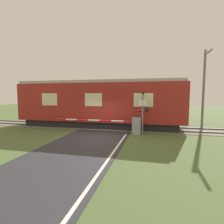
% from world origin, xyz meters
% --- Properties ---
extents(ground_plane, '(80.00, 80.00, 0.00)m').
position_xyz_m(ground_plane, '(0.00, 0.00, 0.00)').
color(ground_plane, '#4C6033').
extents(track_bed, '(36.00, 3.20, 0.13)m').
position_xyz_m(track_bed, '(0.00, 3.56, 0.02)').
color(track_bed, slate).
rests_on(track_bed, ground_plane).
extents(train, '(14.21, 2.84, 4.01)m').
position_xyz_m(train, '(-0.92, 3.56, 2.05)').
color(train, black).
rests_on(train, ground_plane).
extents(crossing_barrier, '(6.82, 0.44, 1.21)m').
position_xyz_m(crossing_barrier, '(1.94, 1.38, 0.66)').
color(crossing_barrier, gray).
rests_on(crossing_barrier, ground_plane).
extents(signal_post, '(0.84, 0.26, 2.99)m').
position_xyz_m(signal_post, '(2.99, 1.49, 1.71)').
color(signal_post, gray).
rests_on(signal_post, ground_plane).
extents(catenary_pole, '(0.20, 1.90, 6.63)m').
position_xyz_m(catenary_pole, '(7.93, 5.62, 3.46)').
color(catenary_pole, slate).
rests_on(catenary_pole, ground_plane).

